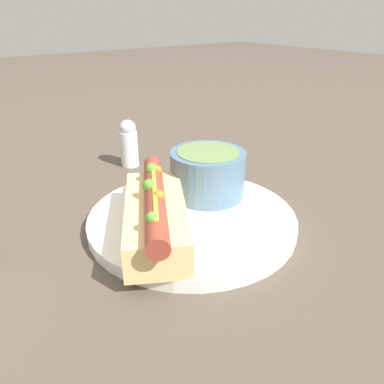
% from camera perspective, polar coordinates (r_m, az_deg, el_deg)
% --- Properties ---
extents(ground_plane, '(4.00, 4.00, 0.00)m').
position_cam_1_polar(ground_plane, '(0.46, 0.00, -4.94)').
color(ground_plane, '#4C4238').
extents(dinner_plate, '(0.25, 0.25, 0.01)m').
position_cam_1_polar(dinner_plate, '(0.46, 0.00, -4.17)').
color(dinner_plate, white).
rests_on(dinner_plate, ground_plane).
extents(hot_dog, '(0.18, 0.14, 0.06)m').
position_cam_1_polar(hot_dog, '(0.41, -5.58, -3.33)').
color(hot_dog, '#E5C17F').
rests_on(hot_dog, dinner_plate).
extents(soup_bowl, '(0.10, 0.10, 0.06)m').
position_cam_1_polar(soup_bowl, '(0.49, 2.40, 3.17)').
color(soup_bowl, slate).
rests_on(soup_bowl, dinner_plate).
extents(spoon, '(0.11, 0.14, 0.01)m').
position_cam_1_polar(spoon, '(0.51, -3.78, 0.59)').
color(spoon, '#B7B7BC').
rests_on(spoon, dinner_plate).
extents(salt_shaker, '(0.03, 0.03, 0.08)m').
position_cam_1_polar(salt_shaker, '(0.63, -9.61, 7.32)').
color(salt_shaker, silver).
rests_on(salt_shaker, ground_plane).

